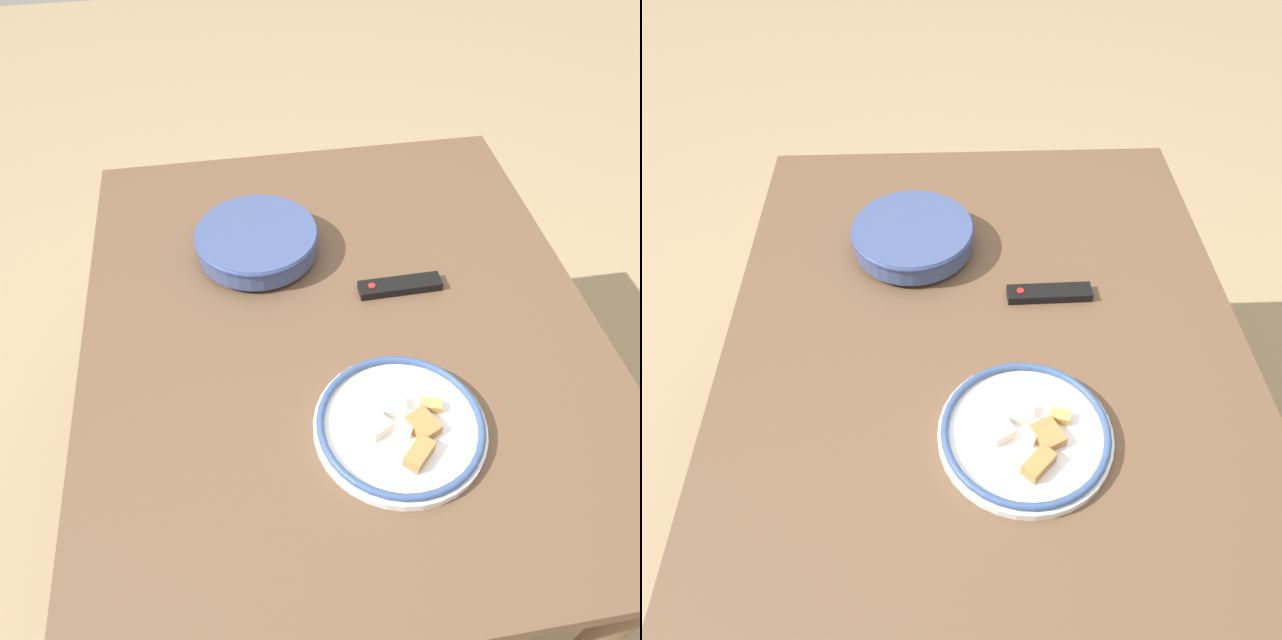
% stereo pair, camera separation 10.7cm
% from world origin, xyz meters
% --- Properties ---
extents(ground_plane, '(8.00, 8.00, 0.00)m').
position_xyz_m(ground_plane, '(0.00, 0.00, 0.00)').
color(ground_plane, '#9E8460').
extents(dining_table, '(1.29, 1.07, 0.78)m').
position_xyz_m(dining_table, '(0.00, 0.00, 0.69)').
color(dining_table, brown).
rests_on(dining_table, ground_plane).
extents(noodle_bowl, '(0.28, 0.28, 0.07)m').
position_xyz_m(noodle_bowl, '(-0.24, -0.15, 0.82)').
color(noodle_bowl, '#384775').
rests_on(noodle_bowl, dining_table).
extents(food_plate, '(0.31, 0.31, 0.04)m').
position_xyz_m(food_plate, '(0.28, 0.06, 0.79)').
color(food_plate, white).
rests_on(food_plate, dining_table).
extents(tv_remote, '(0.05, 0.18, 0.02)m').
position_xyz_m(tv_remote, '(-0.07, 0.15, 0.79)').
color(tv_remote, black).
rests_on(tv_remote, dining_table).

